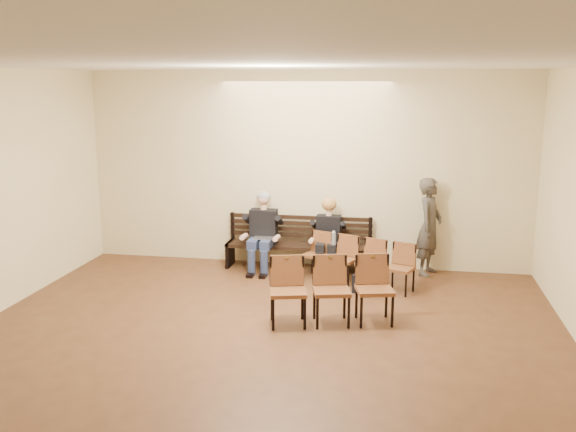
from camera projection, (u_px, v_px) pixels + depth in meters
name	position (u px, v px, depth m)	size (l,w,h in m)	color
ground	(236.00, 388.00, 7.04)	(10.00, 10.00, 0.00)	brown
room_walls	(250.00, 150.00, 7.27)	(8.02, 10.01, 3.51)	beige
bench	(298.00, 257.00, 11.48)	(2.60, 0.90, 0.45)	black
seated_man	(263.00, 231.00, 11.37)	(0.59, 0.81, 1.41)	black
seated_woman	(328.00, 239.00, 11.19)	(0.52, 0.72, 1.22)	black
laptop	(263.00, 240.00, 11.26)	(0.34, 0.27, 0.25)	#BCBCC1
water_bottle	(334.00, 245.00, 10.91)	(0.07, 0.07, 0.24)	silver
bag	(367.00, 284.00, 10.19)	(0.40, 0.28, 0.30)	black
passerby	(430.00, 219.00, 11.03)	(0.71, 0.47, 1.95)	#3D3832
chair_row_front	(357.00, 262.00, 10.55)	(1.92, 0.43, 0.79)	brown
chair_row_back	(331.00, 291.00, 8.83)	(1.69, 0.51, 0.94)	brown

